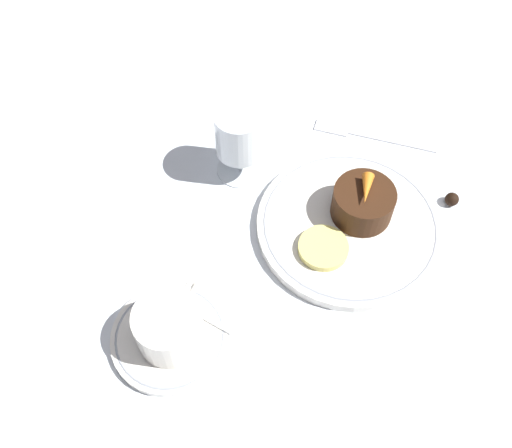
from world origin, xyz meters
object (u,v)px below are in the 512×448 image
(coffee_cup, at_px, (169,326))
(fork, at_px, (361,134))
(dinner_plate, at_px, (349,225))
(dessert_cake, at_px, (363,203))
(wine_glass, at_px, (240,137))

(coffee_cup, height_order, fork, coffee_cup)
(dinner_plate, xyz_separation_m, dessert_cake, (0.02, -0.01, 0.03))
(dinner_plate, distance_m, fork, 0.17)
(coffee_cup, xyz_separation_m, wine_glass, (0.27, 0.04, 0.03))
(wine_glass, distance_m, dessert_cake, 0.19)
(wine_glass, bearing_deg, fork, -45.03)
(wine_glass, bearing_deg, dinner_plate, -99.93)
(wine_glass, xyz_separation_m, fork, (0.13, -0.13, -0.07))
(dinner_plate, xyz_separation_m, coffee_cup, (-0.24, 0.14, 0.03))
(dinner_plate, height_order, dessert_cake, dessert_cake)
(wine_glass, height_order, fork, wine_glass)
(coffee_cup, bearing_deg, dessert_cake, -29.13)
(wine_glass, height_order, dessert_cake, wine_glass)
(wine_glass, xyz_separation_m, dessert_cake, (-0.01, -0.18, -0.03))
(dinner_plate, height_order, coffee_cup, coffee_cup)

